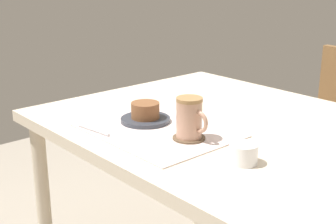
# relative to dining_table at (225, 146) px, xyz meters

# --- Properties ---
(dining_table) EXTENTS (1.10, 0.89, 0.76)m
(dining_table) POSITION_rel_dining_table_xyz_m (0.00, 0.00, 0.00)
(dining_table) COLOR beige
(dining_table) RESTS_ON ground_plane
(wooden_chair) EXTENTS (0.46, 0.46, 0.87)m
(wooden_chair) POSITION_rel_dining_table_xyz_m (-0.05, 0.80, -0.20)
(wooden_chair) COLOR brown
(wooden_chair) RESTS_ON ground_plane
(placemat) EXTENTS (0.43, 0.33, 0.00)m
(placemat) POSITION_rel_dining_table_xyz_m (-0.07, -0.22, 0.08)
(placemat) COLOR silver
(placemat) RESTS_ON dining_table
(pastry_plate) EXTENTS (0.15, 0.15, 0.01)m
(pastry_plate) POSITION_rel_dining_table_xyz_m (-0.15, -0.20, 0.09)
(pastry_plate) COLOR #333842
(pastry_plate) RESTS_ON placemat
(pastry) EXTENTS (0.09, 0.09, 0.05)m
(pastry) POSITION_rel_dining_table_xyz_m (-0.15, -0.20, 0.12)
(pastry) COLOR brown
(pastry) RESTS_ON pastry_plate
(coffee_coaster) EXTENTS (0.09, 0.09, 0.00)m
(coffee_coaster) POSITION_rel_dining_table_xyz_m (0.04, -0.20, 0.09)
(coffee_coaster) COLOR brown
(coffee_coaster) RESTS_ON placemat
(coffee_mug) EXTENTS (0.11, 0.07, 0.11)m
(coffee_mug) POSITION_rel_dining_table_xyz_m (0.04, -0.20, 0.15)
(coffee_mug) COLOR tan
(coffee_mug) RESTS_ON coffee_coaster
(teaspoon) EXTENTS (0.13, 0.03, 0.01)m
(teaspoon) POSITION_rel_dining_table_xyz_m (-0.18, -0.36, 0.09)
(teaspoon) COLOR silver
(teaspoon) RESTS_ON placemat
(sugar_bowl) EXTENTS (0.07, 0.07, 0.05)m
(sugar_bowl) POSITION_rel_dining_table_xyz_m (0.24, -0.21, 0.11)
(sugar_bowl) COLOR white
(sugar_bowl) RESTS_ON dining_table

